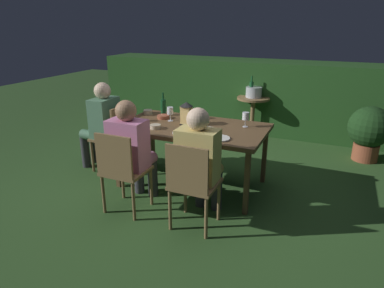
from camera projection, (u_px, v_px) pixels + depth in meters
name	position (u px, v px, depth m)	size (l,w,h in m)	color
ground_plane	(192.00, 184.00, 4.15)	(16.00, 16.00, 0.00)	#2D5123
dining_table	(192.00, 130.00, 3.92)	(1.69, 0.95, 0.73)	brown
chair_head_near	(115.00, 135.00, 4.40)	(0.40, 0.42, 0.87)	brown
person_in_green	(101.00, 122.00, 4.42)	(0.48, 0.38, 1.15)	#4C7A5B
chair_side_left_a	(122.00, 169.00, 3.38)	(0.42, 0.40, 0.87)	brown
person_in_pink	(132.00, 148.00, 3.50)	(0.38, 0.47, 1.15)	#C675A3
chair_side_left_b	(192.00, 182.00, 3.10)	(0.42, 0.40, 0.87)	brown
person_in_mustard	(200.00, 159.00, 3.21)	(0.38, 0.47, 1.15)	tan
lantern_centerpiece	(186.00, 112.00, 3.91)	(0.15, 0.15, 0.27)	black
green_bottle_on_table	(163.00, 107.00, 4.31)	(0.07, 0.07, 0.29)	#144723
wine_glass_a	(129.00, 112.00, 4.04)	(0.08, 0.08, 0.17)	silver
wine_glass_b	(246.00, 117.00, 3.83)	(0.08, 0.08, 0.17)	silver
wine_glass_c	(170.00, 111.00, 4.06)	(0.08, 0.08, 0.17)	silver
wine_glass_d	(187.00, 109.00, 4.15)	(0.08, 0.08, 0.17)	silver
plate_a	(219.00, 138.00, 3.47)	(0.22, 0.22, 0.01)	silver
plate_b	(207.00, 130.00, 3.72)	(0.25, 0.25, 0.01)	silver
plate_c	(182.00, 133.00, 3.64)	(0.20, 0.20, 0.01)	white
bowl_olives	(155.00, 126.00, 3.80)	(0.12, 0.12, 0.04)	#BCAD8E
bowl_bread	(148.00, 112.00, 4.38)	(0.11, 0.11, 0.06)	#BCAD8E
bowl_salad	(163.00, 117.00, 4.20)	(0.15, 0.15, 0.04)	#9E5138
bowl_dip	(120.00, 124.00, 3.86)	(0.15, 0.15, 0.05)	#BCAD8E
side_table	(253.00, 111.00, 5.68)	(0.54, 0.54, 0.69)	brown
ice_bucket	(254.00, 91.00, 5.57)	(0.26, 0.26, 0.34)	#B2B7BF
hedge_backdrop	(249.00, 95.00, 6.14)	(5.50, 0.81, 1.22)	#234C1E
potted_plant_by_hedge	(369.00, 130.00, 4.72)	(0.57, 0.57, 0.78)	brown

